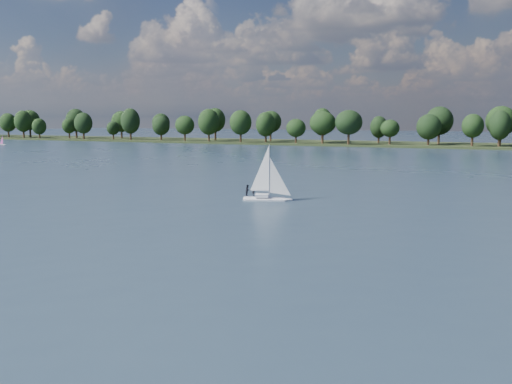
% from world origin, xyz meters
% --- Properties ---
extents(ground, '(700.00, 700.00, 0.00)m').
position_xyz_m(ground, '(0.00, 100.00, 0.00)').
color(ground, '#233342').
rests_on(ground, ground).
extents(far_shore, '(660.00, 40.00, 1.50)m').
position_xyz_m(far_shore, '(0.00, 212.00, 0.00)').
color(far_shore, black).
rests_on(far_shore, ground).
extents(sailboat, '(6.40, 3.64, 8.12)m').
position_xyz_m(sailboat, '(9.76, 49.06, 2.27)').
color(sailboat, silver).
rests_on(sailboat, ground).
extents(dinghy_pink, '(2.62, 1.53, 3.93)m').
position_xyz_m(dinghy_pink, '(-147.02, 150.23, 0.93)').
color(dinghy_pink, silver).
rests_on(dinghy_pink, ground).
extents(pontoon, '(4.38, 2.96, 0.50)m').
position_xyz_m(pontoon, '(-164.32, 194.31, 0.00)').
color(pontoon, slate).
rests_on(pontoon, ground).
extents(treeline, '(562.08, 74.31, 17.10)m').
position_xyz_m(treeline, '(-5.52, 207.73, 8.09)').
color(treeline, black).
rests_on(treeline, ground).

